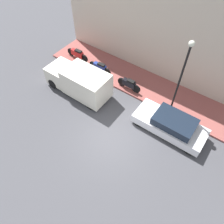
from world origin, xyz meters
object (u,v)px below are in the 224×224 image
(motorcycle_blue, at_px, (100,67))
(motorcycle_black, at_px, (129,84))
(motorcycle_red, at_px, (77,54))
(delivery_van, at_px, (79,81))
(parked_car, at_px, (171,124))
(streetlamp, at_px, (183,71))

(motorcycle_blue, bearing_deg, motorcycle_black, -95.17)
(motorcycle_blue, xyz_separation_m, motorcycle_red, (0.25, 2.46, 0.00))
(delivery_van, bearing_deg, motorcycle_blue, 0.76)
(motorcycle_red, bearing_deg, motorcycle_blue, -95.86)
(motorcycle_black, bearing_deg, motorcycle_red, 84.51)
(delivery_van, bearing_deg, motorcycle_red, 43.61)
(motorcycle_blue, height_order, motorcycle_red, motorcycle_red)
(motorcycle_black, bearing_deg, parked_car, -110.65)
(delivery_van, bearing_deg, streetlamp, -70.10)
(parked_car, xyz_separation_m, motorcycle_black, (1.47, 3.90, -0.03))
(motorcycle_red, distance_m, streetlamp, 8.90)
(delivery_van, height_order, motorcycle_red, delivery_van)
(parked_car, distance_m, motorcycle_blue, 6.87)
(motorcycle_black, relative_size, motorcycle_red, 0.89)
(motorcycle_red, relative_size, streetlamp, 0.41)
(motorcycle_red, bearing_deg, motorcycle_black, -95.49)
(motorcycle_blue, bearing_deg, streetlamp, -91.98)
(delivery_van, relative_size, streetlamp, 0.91)
(delivery_van, bearing_deg, parked_car, -84.43)
(motorcycle_blue, height_order, streetlamp, streetlamp)
(motorcycle_red, bearing_deg, delivery_van, -136.39)
(motorcycle_black, height_order, motorcycle_red, motorcycle_black)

